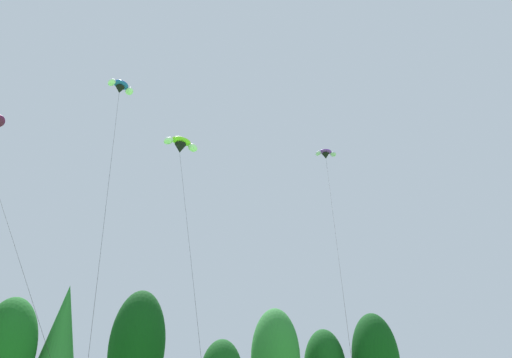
% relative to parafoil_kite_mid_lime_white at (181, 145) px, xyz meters
% --- Properties ---
extents(treeline_tree_d, '(5.16, 5.16, 12.45)m').
position_rel_parafoil_kite_mid_lime_white_xyz_m(treeline_tree_d, '(-9.67, 18.04, -14.13)').
color(treeline_tree_d, '#472D19').
rests_on(treeline_tree_d, ground_plane).
extents(treeline_tree_e, '(4.71, 4.71, 14.13)m').
position_rel_parafoil_kite_mid_lime_white_xyz_m(treeline_tree_e, '(-5.30, 18.40, -12.81)').
color(treeline_tree_e, '#472D19').
rests_on(treeline_tree_e, ground_plane).
extents(treeline_tree_f, '(5.81, 5.81, 14.86)m').
position_rel_parafoil_kite_mid_lime_white_xyz_m(treeline_tree_f, '(2.41, 20.46, -12.67)').
color(treeline_tree_f, '#472D19').
rests_on(treeline_tree_f, ground_plane).
extents(treeline_tree_h, '(5.51, 5.51, 13.74)m').
position_rel_parafoil_kite_mid_lime_white_xyz_m(treeline_tree_h, '(17.35, 17.76, -13.35)').
color(treeline_tree_h, '#472D19').
rests_on(treeline_tree_h, ground_plane).
extents(parafoil_kite_mid_lime_white, '(3.01, 9.05, 20.71)m').
position_rel_parafoil_kite_mid_lime_white_xyz_m(parafoil_kite_mid_lime_white, '(0.00, 0.00, 0.00)').
color(parafoil_kite_mid_lime_white, '#93D633').
extents(parafoil_kite_far_purple, '(11.76, 16.52, 24.30)m').
position_rel_parafoil_kite_mid_lime_white_xyz_m(parafoil_kite_far_purple, '(14.92, 1.51, 3.72)').
color(parafoil_kite_far_purple, purple).
extents(parafoil_kite_low_blue_white, '(2.19, 10.22, 23.27)m').
position_rel_parafoil_kite_mid_lime_white_xyz_m(parafoil_kite_low_blue_white, '(-5.38, -1.67, 2.69)').
color(parafoil_kite_low_blue_white, blue).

